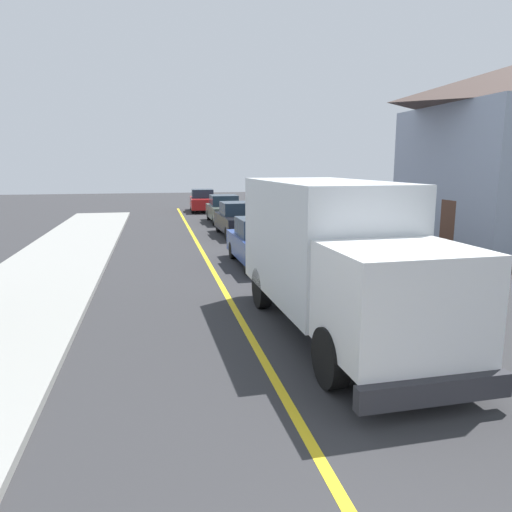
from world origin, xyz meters
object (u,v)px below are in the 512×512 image
at_px(parked_car_furthest, 203,201).
at_px(parked_van_across, 359,243).
at_px(parked_car_mid, 238,220).
at_px(parked_car_near, 262,243).
at_px(parked_car_far, 224,210).
at_px(box_truck, 333,250).

height_order(parked_car_furthest, parked_van_across, same).
bearing_deg(parked_car_furthest, parked_car_mid, -87.78).
distance_m(parked_car_near, parked_car_furthest, 20.30).
bearing_deg(parked_van_across, parked_car_far, 101.74).
bearing_deg(box_truck, parked_car_far, 88.43).
relative_size(parked_car_furthest, parked_van_across, 1.01).
xyz_separation_m(box_truck, parked_van_across, (3.40, 6.30, -0.97)).
height_order(box_truck, parked_van_across, box_truck).
bearing_deg(parked_van_across, parked_car_mid, 110.13).
relative_size(parked_car_mid, parked_car_furthest, 0.99).
xyz_separation_m(parked_car_mid, parked_car_furthest, (-0.50, 12.96, 0.00)).
bearing_deg(box_truck, parked_van_across, 61.67).
bearing_deg(parked_car_furthest, parked_car_far, -85.28).
distance_m(parked_car_far, parked_car_furthest, 7.33).
height_order(box_truck, parked_car_mid, box_truck).
height_order(box_truck, parked_car_furthest, box_truck).
bearing_deg(parked_car_near, parked_car_far, 87.67).
height_order(box_truck, parked_car_near, box_truck).
relative_size(box_truck, parked_car_mid, 1.63).
height_order(parked_car_far, parked_van_across, same).
relative_size(parked_car_mid, parked_car_far, 1.01).
distance_m(parked_car_near, parked_car_mid, 7.34).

